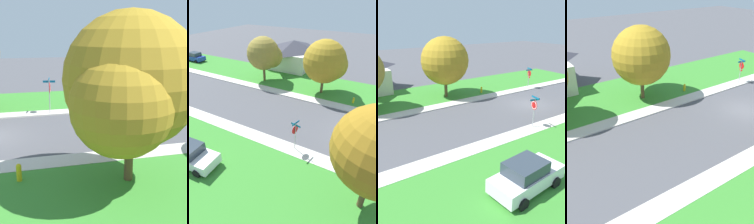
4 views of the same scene
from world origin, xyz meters
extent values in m
cube|color=beige|center=(-4.70, 12.00, 0.05)|extent=(1.40, 56.00, 0.10)
cube|color=#38842D|center=(-9.40, 12.00, 0.04)|extent=(8.00, 56.00, 0.08)
cylinder|color=#9E9EA3|center=(-4.48, 4.38, 1.30)|extent=(0.07, 0.07, 2.60)
cylinder|color=red|center=(-4.47, 4.42, 2.05)|extent=(0.75, 0.18, 0.76)
cylinder|color=white|center=(-4.47, 4.44, 2.05)|extent=(0.66, 0.13, 0.67)
cylinder|color=red|center=(-4.47, 4.45, 2.05)|extent=(0.54, 0.11, 0.55)
cube|color=#0F5B84|center=(-4.48, 4.38, 2.69)|extent=(0.91, 0.20, 0.16)
cube|color=#0F5B84|center=(-4.48, 4.38, 2.50)|extent=(0.20, 0.91, 0.16)
cube|color=white|center=(-9.79, 10.62, 0.70)|extent=(2.14, 4.43, 0.76)
cube|color=#2D3842|center=(-9.81, 10.82, 1.42)|extent=(1.76, 2.22, 0.68)
cylinder|color=black|center=(-8.79, 9.36, 0.32)|extent=(0.29, 0.66, 0.64)
cylinder|color=black|center=(-10.58, 9.21, 0.32)|extent=(0.29, 0.66, 0.64)
cylinder|color=black|center=(-9.00, 12.02, 0.32)|extent=(0.29, 0.66, 0.64)
cylinder|color=black|center=(-10.80, 11.87, 0.32)|extent=(0.29, 0.66, 0.64)
cylinder|color=brown|center=(7.29, 6.22, 1.18)|extent=(0.36, 0.36, 2.37)
sphere|color=olive|center=(7.29, 6.22, 4.24)|extent=(5.35, 5.35, 5.35)
sphere|color=olive|center=(8.50, 5.42, 3.57)|extent=(3.74, 3.74, 3.74)
cylinder|color=gold|center=(6.29, 1.81, 0.35)|extent=(0.22, 0.22, 0.70)
sphere|color=gold|center=(6.29, 1.81, 0.72)|extent=(0.22, 0.22, 0.22)
cylinder|color=gold|center=(6.15, 1.81, 0.45)|extent=(0.10, 0.08, 0.08)
cylinder|color=gold|center=(6.43, 1.81, 0.45)|extent=(0.10, 0.08, 0.08)
camera|label=1|loc=(18.30, 1.85, 6.02)|focal=49.32mm
camera|label=2|loc=(-15.88, -0.83, 11.25)|focal=30.98mm
camera|label=3|loc=(-17.07, 19.09, 8.56)|focal=38.98mm
camera|label=4|loc=(-12.53, 17.96, 10.80)|focal=41.75mm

